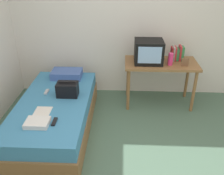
{
  "coord_description": "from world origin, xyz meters",
  "views": [
    {
      "loc": [
        -0.06,
        -2.16,
        2.23
      ],
      "look_at": [
        -0.2,
        1.04,
        0.54
      ],
      "focal_mm": 39.3,
      "sensor_mm": 36.0,
      "label": 1
    }
  ],
  "objects": [
    {
      "name": "picture_frame",
      "position": [
        0.9,
        1.4,
        0.82
      ],
      "size": [
        0.11,
        0.02,
        0.13
      ],
      "primitive_type": "cube",
      "color": "brown",
      "rests_on": "desk"
    },
    {
      "name": "ground_plane",
      "position": [
        0.0,
        0.0,
        0.0
      ],
      "size": [
        8.0,
        8.0,
        0.0
      ],
      "primitive_type": "plane",
      "color": "#4C6B56"
    },
    {
      "name": "handbag",
      "position": [
        -0.84,
        0.9,
        0.57
      ],
      "size": [
        0.3,
        0.2,
        0.22
      ],
      "color": "black",
      "rests_on": "bed"
    },
    {
      "name": "book_row",
      "position": [
        0.83,
        1.66,
        0.87
      ],
      "size": [
        0.2,
        0.17,
        0.24
      ],
      "color": "#B72D33",
      "rests_on": "desk"
    },
    {
      "name": "remote_dark",
      "position": [
        -0.87,
        0.24,
        0.48
      ],
      "size": [
        0.04,
        0.16,
        0.02
      ],
      "primitive_type": "cube",
      "color": "black",
      "rests_on": "bed"
    },
    {
      "name": "tv",
      "position": [
        0.35,
        1.53,
        0.94
      ],
      "size": [
        0.44,
        0.39,
        0.36
      ],
      "color": "black",
      "rests_on": "desk"
    },
    {
      "name": "wall_back",
      "position": [
        0.0,
        2.0,
        1.3
      ],
      "size": [
        5.2,
        0.1,
        2.6
      ],
      "primitive_type": "cube",
      "color": "silver",
      "rests_on": "ground"
    },
    {
      "name": "folded_towel",
      "position": [
        -1.06,
        0.18,
        0.5
      ],
      "size": [
        0.28,
        0.22,
        0.06
      ],
      "primitive_type": "cube",
      "color": "white",
      "rests_on": "bed"
    },
    {
      "name": "magazine",
      "position": [
        -1.08,
        0.43,
        0.47
      ],
      "size": [
        0.21,
        0.29,
        0.01
      ],
      "primitive_type": "cube",
      "color": "white",
      "rests_on": "bed"
    },
    {
      "name": "bed",
      "position": [
        -1.01,
        0.75,
        0.23
      ],
      "size": [
        1.0,
        2.0,
        0.47
      ],
      "color": "olive",
      "rests_on": "ground"
    },
    {
      "name": "desk",
      "position": [
        0.57,
        1.54,
        0.66
      ],
      "size": [
        1.16,
        0.6,
        0.76
      ],
      "color": "olive",
      "rests_on": "ground"
    },
    {
      "name": "pillow",
      "position": [
        -0.98,
        1.51,
        0.53
      ],
      "size": [
        0.49,
        0.32,
        0.12
      ],
      "primitive_type": "cube",
      "color": "#4766AD",
      "rests_on": "bed"
    },
    {
      "name": "water_bottle",
      "position": [
        0.69,
        1.44,
        0.85
      ],
      "size": [
        0.08,
        0.08,
        0.19
      ],
      "primitive_type": "cylinder",
      "color": "#E53372",
      "rests_on": "desk"
    },
    {
      "name": "remote_silver",
      "position": [
        -1.17,
        0.98,
        0.48
      ],
      "size": [
        0.04,
        0.14,
        0.02
      ],
      "primitive_type": "cube",
      "color": "#B7B7BC",
      "rests_on": "bed"
    }
  ]
}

